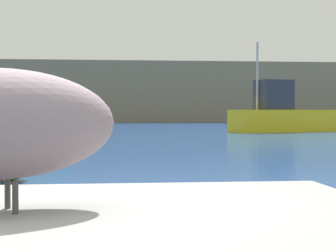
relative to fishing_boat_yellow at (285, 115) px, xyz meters
name	(u,v)px	position (x,y,z in m)	size (l,w,h in m)	color
hillside_backdrop	(97,93)	(-11.06, 34.77, 2.27)	(140.00, 12.89, 6.46)	#7F755B
fishing_boat_yellow	(285,115)	(0.00, 0.00, 0.00)	(7.21, 3.67, 5.06)	yellow
mooring_buoy	(10,158)	(-12.00, -22.47, -0.58)	(0.76, 0.76, 0.76)	yellow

